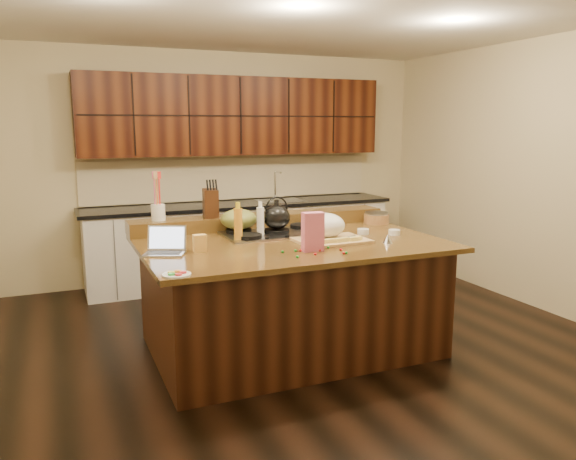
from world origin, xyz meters
name	(u,v)px	position (x,y,z in m)	size (l,w,h in m)	color
room	(290,188)	(0.00, 0.00, 1.35)	(5.52, 5.02, 2.72)	black
island	(290,294)	(0.00, 0.00, 0.46)	(2.40, 1.60, 0.92)	black
back_ledge	(261,220)	(0.00, 0.70, 0.98)	(2.40, 0.30, 0.12)	black
cooktop	(277,232)	(0.00, 0.30, 0.94)	(0.92, 0.52, 0.05)	gray
back_counter	(240,199)	(0.30, 2.23, 0.98)	(3.70, 0.66, 2.40)	silver
kettle	(277,217)	(0.00, 0.30, 1.07)	(0.23, 0.23, 0.21)	black
green_bowl	(239,219)	(-0.30, 0.43, 1.05)	(0.31, 0.31, 0.17)	olive
laptop	(166,246)	(-1.02, -0.06, 0.97)	(0.35, 0.32, 0.20)	#B7B7BC
oil_bottle	(238,225)	(-0.40, 0.14, 1.06)	(0.07, 0.07, 0.27)	orange
vinegar_bottle	(260,222)	(-0.16, 0.26, 1.04)	(0.06, 0.06, 0.25)	silver
wooden_tray	(327,229)	(0.27, -0.12, 1.02)	(0.57, 0.45, 0.23)	tan
ramekin_a	(363,231)	(0.69, 0.02, 0.94)	(0.10, 0.10, 0.04)	white
ramekin_b	(394,232)	(0.92, -0.12, 0.94)	(0.10, 0.10, 0.04)	white
ramekin_c	(331,226)	(0.56, 0.35, 0.94)	(0.10, 0.10, 0.04)	white
strainer_bowl	(376,219)	(1.08, 0.43, 0.97)	(0.24, 0.24, 0.09)	#996B3F
kitchen_timer	(388,239)	(0.68, -0.38, 0.96)	(0.08, 0.08, 0.07)	silver
pink_bag	(313,232)	(0.01, -0.41, 1.07)	(0.16, 0.08, 0.29)	#DB6789
candy_plate	(177,275)	(-1.08, -0.71, 0.93)	(0.18, 0.18, 0.01)	white
package_box	(200,243)	(-0.78, -0.12, 0.99)	(0.09, 0.07, 0.13)	#EEB554
utensil_crock	(158,212)	(-0.93, 0.70, 1.11)	(0.12, 0.12, 0.14)	white
knife_block	(211,203)	(-0.47, 0.70, 1.16)	(0.12, 0.20, 0.25)	black
gumdrop_0	(320,250)	(0.05, -0.45, 0.93)	(0.02, 0.02, 0.02)	red
gumdrop_1	(346,253)	(0.19, -0.60, 0.93)	(0.02, 0.02, 0.02)	#198C26
gumdrop_2	(344,253)	(0.17, -0.60, 0.93)	(0.02, 0.02, 0.02)	red
gumdrop_3	(283,252)	(-0.23, -0.39, 0.93)	(0.02, 0.02, 0.02)	#198C26
gumdrop_4	(300,251)	(-0.09, -0.40, 0.93)	(0.02, 0.02, 0.02)	red
gumdrop_5	(328,247)	(0.15, -0.39, 0.93)	(0.02, 0.02, 0.02)	#198C26
gumdrop_6	(341,249)	(0.20, -0.49, 0.93)	(0.02, 0.02, 0.02)	red
gumdrop_7	(295,251)	(-0.13, -0.39, 0.93)	(0.02, 0.02, 0.02)	#198C26
gumdrop_8	(315,254)	(-0.04, -0.55, 0.93)	(0.02, 0.02, 0.02)	red
gumdrop_9	(297,257)	(-0.19, -0.58, 0.93)	(0.02, 0.02, 0.02)	#198C26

